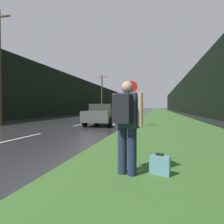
% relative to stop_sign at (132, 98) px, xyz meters
% --- Properties ---
extents(grass_verge, '(6.00, 240.00, 0.02)m').
position_rel_stop_sign_xyz_m(grass_verge, '(2.51, 29.01, -1.88)').
color(grass_verge, '#386028').
rests_on(grass_verge, ground_plane).
extents(lane_stripe_b, '(0.12, 3.00, 0.01)m').
position_rel_stop_sign_xyz_m(lane_stripe_b, '(-4.04, -5.73, -1.89)').
color(lane_stripe_b, silver).
rests_on(lane_stripe_b, ground_plane).
extents(lane_stripe_c, '(0.12, 3.00, 0.01)m').
position_rel_stop_sign_xyz_m(lane_stripe_c, '(-4.04, 1.27, -1.89)').
color(lane_stripe_c, silver).
rests_on(lane_stripe_c, ground_plane).
extents(lane_stripe_d, '(0.12, 3.00, 0.01)m').
position_rel_stop_sign_xyz_m(lane_stripe_d, '(-4.04, 8.27, -1.89)').
color(lane_stripe_d, silver).
rests_on(lane_stripe_d, ground_plane).
extents(treeline_far_side, '(2.00, 140.00, 6.77)m').
position_rel_stop_sign_xyz_m(treeline_far_side, '(-13.59, 39.01, 1.49)').
color(treeline_far_side, black).
rests_on(treeline_far_side, ground_plane).
extents(treeline_near_side, '(2.00, 140.00, 8.07)m').
position_rel_stop_sign_xyz_m(treeline_near_side, '(8.51, 39.01, 2.14)').
color(treeline_near_side, black).
rests_on(treeline_near_side, ground_plane).
extents(utility_pole_far, '(1.80, 0.24, 7.82)m').
position_rel_stop_sign_xyz_m(utility_pole_far, '(-9.19, 25.49, 2.15)').
color(utility_pole_far, '#4C3823').
rests_on(utility_pole_far, ground_plane).
extents(stop_sign, '(0.74, 0.07, 3.03)m').
position_rel_stop_sign_xyz_m(stop_sign, '(0.00, 0.00, 0.00)').
color(stop_sign, slate).
rests_on(stop_sign, ground_plane).
extents(hitchhiker_with_backpack, '(0.61, 0.51, 1.81)m').
position_rel_stop_sign_xyz_m(hitchhiker_with_backpack, '(1.05, -9.34, -0.86)').
color(hitchhiker_with_backpack, '#1E2847').
rests_on(hitchhiker_with_backpack, ground_plane).
extents(suitcase, '(0.40, 0.21, 0.44)m').
position_rel_stop_sign_xyz_m(suitcase, '(1.68, -9.21, -1.69)').
color(suitcase, '#6093A8').
rests_on(suitcase, ground_plane).
extents(car_passing_near, '(1.95, 4.02, 1.55)m').
position_rel_stop_sign_xyz_m(car_passing_near, '(-2.26, 0.90, -1.11)').
color(car_passing_near, '#4C514C').
rests_on(car_passing_near, ground_plane).
extents(car_passing_far, '(1.99, 4.54, 1.56)m').
position_rel_stop_sign_xyz_m(car_passing_far, '(-2.26, 13.41, -1.10)').
color(car_passing_far, maroon).
rests_on(car_passing_far, ground_plane).
extents(car_oncoming, '(1.82, 4.09, 1.39)m').
position_rel_stop_sign_xyz_m(car_oncoming, '(-5.81, 45.43, -1.20)').
color(car_oncoming, maroon).
rests_on(car_oncoming, ground_plane).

